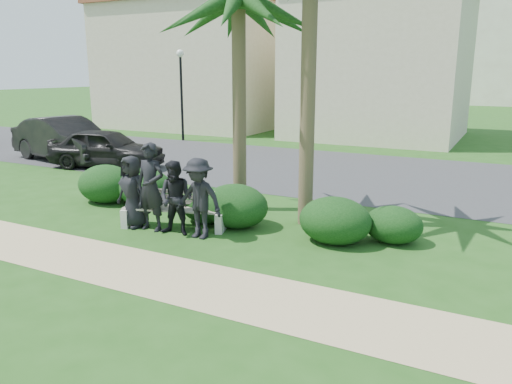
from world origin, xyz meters
TOP-DOWN VIEW (x-y plane):
  - ground at (0.00, 0.00)m, footprint 160.00×160.00m
  - footpath at (0.00, -1.80)m, footprint 30.00×1.60m
  - asphalt_street at (0.00, 8.00)m, footprint 160.00×8.00m
  - stucco_bldg_left at (-12.00, 18.00)m, footprint 10.40×8.40m
  - stucco_bldg_right at (-1.00, 18.00)m, footprint 8.40×8.40m
  - street_lamp at (-9.00, 12.00)m, footprint 0.36×0.36m
  - park_bench at (-0.89, 0.40)m, footprint 2.37×1.14m
  - man_a at (-1.75, 0.07)m, footprint 0.83×0.60m
  - man_b at (-1.25, 0.07)m, footprint 0.69×0.47m
  - man_c at (-0.59, 0.06)m, footprint 0.82×0.68m
  - man_d at (-0.07, 0.10)m, footprint 1.07×0.64m
  - hedge_a at (-3.80, 1.40)m, footprint 1.52×1.26m
  - hedge_b at (-2.73, 1.62)m, footprint 1.46×1.21m
  - hedge_c at (-0.52, 1.12)m, footprint 1.25×1.04m
  - hedge_d at (0.19, 1.12)m, footprint 1.47×1.21m
  - hedge_e at (2.44, 1.11)m, footprint 1.44×1.19m
  - hedge_f at (3.46, 1.64)m, footprint 1.15×0.95m
  - palm_left at (-0.40, 2.37)m, footprint 3.00×3.00m
  - car_a at (-7.17, 4.95)m, footprint 4.28×2.53m
  - car_b at (-9.52, 5.30)m, footprint 5.14×2.53m

SIDE VIEW (x-z plane):
  - ground at x=0.00m, z-range 0.00..0.00m
  - footpath at x=0.00m, z-range -0.01..0.01m
  - asphalt_street at x=0.00m, z-range -0.01..0.01m
  - park_bench at x=-0.89m, z-range -0.04..0.74m
  - hedge_f at x=3.46m, z-range 0.00..0.75m
  - hedge_c at x=-0.52m, z-range 0.00..0.82m
  - hedge_e at x=2.44m, z-range 0.00..0.94m
  - hedge_b at x=-2.73m, z-range 0.00..0.95m
  - hedge_d at x=0.19m, z-range 0.00..0.96m
  - hedge_a at x=-3.80m, z-range 0.00..0.99m
  - car_a at x=-7.17m, z-range 0.00..1.37m
  - man_c at x=-0.59m, z-range 0.00..1.54m
  - man_a at x=-1.75m, z-range 0.00..1.56m
  - car_b at x=-9.52m, z-range 0.00..1.62m
  - man_d at x=-0.07m, z-range 0.00..1.63m
  - man_b at x=-1.25m, z-range 0.00..1.86m
  - street_lamp at x=-9.00m, z-range 0.80..5.09m
  - stucco_bldg_left at x=-12.00m, z-range 0.01..7.31m
  - stucco_bldg_right at x=-1.00m, z-range 0.01..7.31m
  - palm_left at x=-0.40m, z-range 1.91..7.68m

